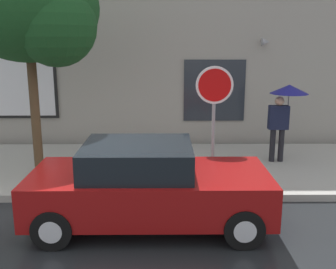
{
  "coord_description": "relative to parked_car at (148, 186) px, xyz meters",
  "views": [
    {
      "loc": [
        1.44,
        -6.43,
        3.16
      ],
      "look_at": [
        1.5,
        1.8,
        1.2
      ],
      "focal_mm": 42.68,
      "sensor_mm": 36.0,
      "label": 1
    }
  ],
  "objects": [
    {
      "name": "ground_plane",
      "position": [
        -1.14,
        -0.03,
        -0.71
      ],
      "size": [
        60.0,
        60.0,
        0.0
      ],
      "primitive_type": "plane",
      "color": "black"
    },
    {
      "name": "sidewalk",
      "position": [
        -1.14,
        2.97,
        -0.64
      ],
      "size": [
        20.0,
        4.0,
        0.15
      ],
      "primitive_type": "cube",
      "color": "#A3A099",
      "rests_on": "ground"
    },
    {
      "name": "building_facade",
      "position": [
        -1.17,
        5.47,
        2.77
      ],
      "size": [
        20.0,
        0.67,
        7.0
      ],
      "color": "#9E998E",
      "rests_on": "ground"
    },
    {
      "name": "parked_car",
      "position": [
        0.0,
        0.0,
        0.0
      ],
      "size": [
        4.05,
        1.88,
        1.46
      ],
      "color": "maroon",
      "rests_on": "ground"
    },
    {
      "name": "pedestrian_with_umbrella",
      "position": [
        3.26,
        3.24,
        0.95
      ],
      "size": [
        0.93,
        0.93,
        1.94
      ],
      "color": "black",
      "rests_on": "sidewalk"
    },
    {
      "name": "street_tree",
      "position": [
        -2.41,
        2.12,
        3.0
      ],
      "size": [
        2.99,
        2.54,
        4.77
      ],
      "color": "#4C3823",
      "rests_on": "sidewalk"
    },
    {
      "name": "stop_sign",
      "position": [
        1.3,
        1.55,
        1.2
      ],
      "size": [
        0.76,
        0.1,
        2.5
      ],
      "color": "gray",
      "rests_on": "sidewalk"
    }
  ]
}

